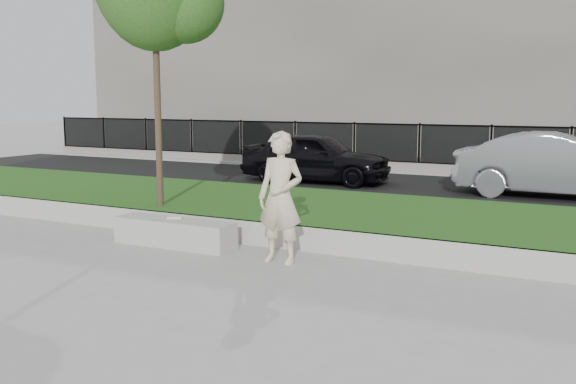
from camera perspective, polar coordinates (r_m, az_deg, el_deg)
The scene contains 12 objects.
ground at distance 9.68m, azimuth -5.05°, elevation -6.09°, with size 90.00×90.00×0.00m, color gray.
grass_bank at distance 12.21m, azimuth 2.52°, elevation -2.06°, with size 34.00×4.00×0.40m, color #11370D.
grass_kerb at distance 10.50m, azimuth -2.01°, elevation -3.79°, with size 34.00×0.08×0.40m, color #A19E96.
street at distance 17.32m, azimuth 10.21°, elevation 0.31°, with size 34.00×7.00×0.04m, color black.
far_pavement at distance 21.63m, azimuth 13.77°, elevation 1.90°, with size 34.00×3.00×0.12m, color gray.
iron_fence at distance 20.61m, azimuth 13.15°, elevation 2.96°, with size 32.00×0.30×1.50m.
building_facade at distance 28.47m, azimuth 17.58°, elevation 13.22°, with size 34.00×10.00×10.00m, color #5C5751.
stone_bench at distance 10.71m, azimuth -10.05°, elevation -3.58°, with size 2.13×0.53×0.43m, color #A19E96.
man at distance 9.35m, azimuth -0.68°, elevation -0.51°, with size 0.71×0.46×1.94m, color beige.
book at distance 10.80m, azimuth -10.09°, elevation -2.23°, with size 0.24×0.18×0.03m, color beige.
car_dark at distance 18.08m, azimuth 2.51°, elevation 3.12°, with size 1.69×4.20×1.43m, color black.
car_silver at distance 16.55m, azimuth 22.89°, elevation 2.18°, with size 1.64×4.70×1.55m, color gray.
Camera 1 is at (5.05, -7.89, 2.41)m, focal length 40.00 mm.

